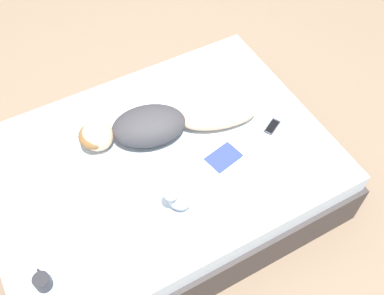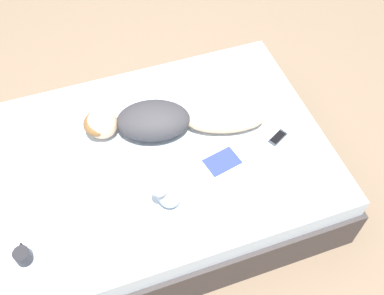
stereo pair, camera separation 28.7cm
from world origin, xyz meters
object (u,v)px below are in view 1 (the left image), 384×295
object	(u,v)px
person	(158,125)
cell_phone	(272,127)
coffee_mug	(42,282)
open_magazine	(236,169)

from	to	relation	value
person	cell_phone	world-z (taller)	person
person	coffee_mug	world-z (taller)	person
coffee_mug	cell_phone	size ratio (longest dim) A/B	0.82
person	open_magazine	world-z (taller)	person
open_magazine	cell_phone	distance (m)	0.43
person	open_magazine	distance (m)	0.58
person	cell_phone	size ratio (longest dim) A/B	7.85
coffee_mug	open_magazine	bearing A→B (deg)	-83.84
person	coffee_mug	distance (m)	1.17
cell_phone	person	bearing A→B (deg)	37.15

